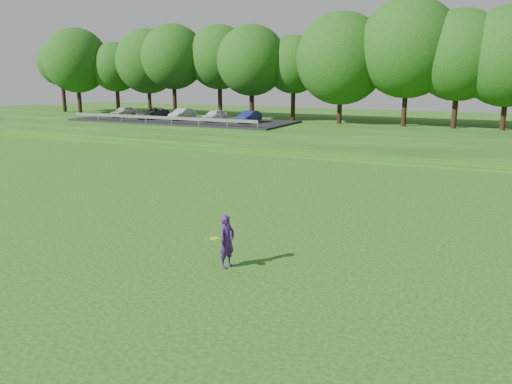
% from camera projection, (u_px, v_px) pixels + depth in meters
% --- Properties ---
extents(ground, '(140.00, 140.00, 0.00)m').
position_uv_depth(ground, '(235.00, 264.00, 14.70)').
color(ground, '#1A430C').
rests_on(ground, ground).
extents(berm, '(130.00, 30.00, 0.60)m').
position_uv_depth(berm, '(414.00, 134.00, 44.46)').
color(berm, '#1A430C').
rests_on(berm, ground).
extents(walking_path, '(130.00, 1.60, 0.04)m').
position_uv_depth(walking_path, '(380.00, 161.00, 32.24)').
color(walking_path, gray).
rests_on(walking_path, ground).
extents(treeline, '(104.00, 7.00, 15.00)m').
position_uv_depth(treeline, '(427.00, 46.00, 46.19)').
color(treeline, '#16440F').
rests_on(treeline, berm).
extents(parking_lot, '(24.00, 9.00, 1.38)m').
position_uv_depth(parking_lot, '(179.00, 118.00, 53.50)').
color(parking_lot, black).
rests_on(parking_lot, berm).
extents(woman, '(0.48, 0.97, 1.58)m').
position_uv_depth(woman, '(227.00, 241.00, 14.32)').
color(woman, '#42186D').
rests_on(woman, ground).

